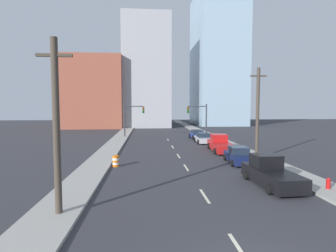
{
  "coord_description": "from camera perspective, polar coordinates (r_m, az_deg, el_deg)",
  "views": [
    {
      "loc": [
        -3.3,
        -6.79,
        5.1
      ],
      "look_at": [
        -0.02,
        33.48,
        2.2
      ],
      "focal_mm": 28.0,
      "sensor_mm": 36.0,
      "label": 1
    }
  ],
  "objects": [
    {
      "name": "lane_stripe_at_8m",
      "position": [
        15.73,
        7.98,
        -14.83
      ],
      "size": [
        0.16,
        2.4,
        0.01
      ],
      "primitive_type": "cube",
      "color": "beige",
      "rests_on": "ground"
    },
    {
      "name": "traffic_signal_right",
      "position": [
        45.52,
        7.11,
        2.22
      ],
      "size": [
        3.48,
        0.35,
        5.66
      ],
      "color": "#38383D",
      "rests_on": "ground"
    },
    {
      "name": "lane_stripe_at_34m",
      "position": [
        41.07,
        -0.02,
        -3.02
      ],
      "size": [
        0.16,
        2.4,
        0.01
      ],
      "primitive_type": "cube",
      "color": "beige",
      "rests_on": "ground"
    },
    {
      "name": "lane_stripe_at_26m",
      "position": [
        33.82,
        1.0,
        -4.56
      ],
      "size": [
        0.16,
        2.4,
        0.01
      ],
      "primitive_type": "cube",
      "color": "beige",
      "rests_on": "ground"
    },
    {
      "name": "lane_stripe_at_15m",
      "position": [
        22.5,
        3.95,
        -9.0
      ],
      "size": [
        0.16,
        2.4,
        0.01
      ],
      "primitive_type": "cube",
      "color": "beige",
      "rests_on": "ground"
    },
    {
      "name": "fire_hydrant",
      "position": [
        18.94,
        31.51,
        -10.83
      ],
      "size": [
        0.26,
        0.26,
        0.84
      ],
      "color": "red",
      "rests_on": "ground"
    },
    {
      "name": "sedan_navy",
      "position": [
        24.85,
        15.05,
        -6.27
      ],
      "size": [
        2.19,
        4.3,
        1.53
      ],
      "rotation": [
        0.0,
        0.0,
        -0.06
      ],
      "color": "#141E47",
      "rests_on": "ground"
    },
    {
      "name": "utility_pole_right_mid",
      "position": [
        27.11,
        18.91,
        2.8
      ],
      "size": [
        1.6,
        0.32,
        8.93
      ],
      "color": "#473D33",
      "rests_on": "ground"
    },
    {
      "name": "traffic_signal_left",
      "position": [
        44.65,
        -8.18,
        2.17
      ],
      "size": [
        3.48,
        0.35,
        5.66
      ],
      "color": "#38383D",
      "rests_on": "ground"
    },
    {
      "name": "traffic_barrel",
      "position": [
        23.14,
        -11.29,
        -7.5
      ],
      "size": [
        0.56,
        0.56,
        0.95
      ],
      "color": "orange",
      "rests_on": "ground"
    },
    {
      "name": "lane_stripe_at_20m",
      "position": [
        27.6,
        2.3,
        -6.54
      ],
      "size": [
        0.16,
        2.4,
        0.01
      ],
      "primitive_type": "cube",
      "color": "beige",
      "rests_on": "ground"
    },
    {
      "name": "sidewalk_right",
      "position": [
        53.64,
        7.19,
        -1.29
      ],
      "size": [
        2.5,
        90.94,
        0.17
      ],
      "color": "#9E9B93",
      "rests_on": "ground"
    },
    {
      "name": "pickup_truck_black",
      "position": [
        18.67,
        21.39,
        -9.57
      ],
      "size": [
        2.41,
        5.28,
        1.92
      ],
      "rotation": [
        0.0,
        0.0,
        0.04
      ],
      "color": "black",
      "rests_on": "ground"
    },
    {
      "name": "building_office_center",
      "position": [
        73.66,
        -4.69,
        11.05
      ],
      "size": [
        12.0,
        20.0,
        28.04
      ],
      "color": "#A8A8AD",
      "rests_on": "ground"
    },
    {
      "name": "building_brick_left",
      "position": [
        70.38,
        -15.21,
        6.9
      ],
      "size": [
        14.0,
        16.0,
        17.41
      ],
      "color": "#9E513D",
      "rests_on": "ground"
    },
    {
      "name": "sidewalk_left",
      "position": [
        52.68,
        -9.43,
        -1.41
      ],
      "size": [
        2.5,
        90.94,
        0.17
      ],
      "color": "#9E9B93",
      "rests_on": "ground"
    },
    {
      "name": "lane_stripe_at_2m",
      "position": [
        10.68,
        15.38,
        -24.55
      ],
      "size": [
        0.16,
        2.4,
        0.01
      ],
      "primitive_type": "cube",
      "color": "beige",
      "rests_on": "ground"
    },
    {
      "name": "sedan_silver",
      "position": [
        37.82,
        7.68,
        -2.66
      ],
      "size": [
        2.18,
        4.47,
        1.46
      ],
      "rotation": [
        0.0,
        0.0,
        -0.01
      ],
      "color": "#B2B2BC",
      "rests_on": "ground"
    },
    {
      "name": "pickup_truck_red",
      "position": [
        31.21,
        11.29,
        -3.93
      ],
      "size": [
        2.52,
        6.41,
        1.9
      ],
      "rotation": [
        0.0,
        0.0,
        -0.06
      ],
      "color": "red",
      "rests_on": "ground"
    },
    {
      "name": "utility_pole_left_near",
      "position": [
        13.01,
        -23.13,
        -0.04
      ],
      "size": [
        1.6,
        0.32,
        8.23
      ],
      "color": "#473D33",
      "rests_on": "ground"
    },
    {
      "name": "sedan_blue",
      "position": [
        42.94,
        6.38,
        -1.86
      ],
      "size": [
        2.29,
        4.5,
        1.41
      ],
      "rotation": [
        0.0,
        0.0,
        0.04
      ],
      "color": "navy",
      "rests_on": "ground"
    },
    {
      "name": "building_glass_right",
      "position": [
        81.1,
        10.62,
        14.0
      ],
      "size": [
        13.0,
        20.0,
        38.26
      ],
      "color": "#99B7CC",
      "rests_on": "ground"
    }
  ]
}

